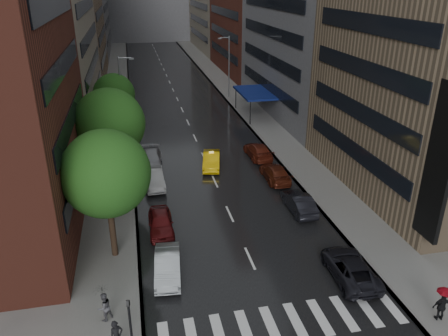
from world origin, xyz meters
The scene contains 17 objects.
ground centered at (0.00, 0.00, 0.00)m, with size 220.00×220.00×0.00m, color gray.
road centered at (0.00, 50.00, 0.01)m, with size 14.00×140.00×0.01m, color black.
sidewalk_left centered at (-9.00, 50.00, 0.07)m, with size 4.00×140.00×0.15m, color gray.
sidewalk_right centered at (9.00, 50.00, 0.07)m, with size 4.00×140.00×0.15m, color gray.
crosswalk centered at (0.20, -2.00, 0.01)m, with size 13.15×2.80×0.01m.
tree_near centered at (-8.60, 6.11, 5.95)m, with size 5.46×5.46×8.69m.
tree_mid centered at (-8.60, 15.50, 6.18)m, with size 5.67×5.67×9.03m.
tree_far centered at (-8.60, 30.21, 5.00)m, with size 4.59×4.59×7.31m.
taxi centered at (0.30, 19.28, 0.74)m, with size 1.57×4.49×1.48m, color yellow.
parked_cars_left centered at (-5.40, 13.48, 0.74)m, with size 2.49×22.16×1.53m.
parked_cars_right centered at (5.40, 11.30, 0.71)m, with size 2.59×25.07×1.46m.
ped_black_umbrella centered at (-9.00, 0.09, 1.39)m, with size 1.02×0.98×2.09m.
ped_red_umbrella centered at (8.33, -3.61, 1.33)m, with size 1.03×0.82×2.01m.
traffic_light centered at (-7.60, -2.86, 2.23)m, with size 0.18×0.15×3.45m.
street_lamp_left centered at (-7.72, 30.00, 4.89)m, with size 1.74×0.22×9.00m.
street_lamp_right centered at (7.72, 45.00, 4.89)m, with size 1.74×0.22×9.00m.
awning centered at (8.98, 35.00, 3.13)m, with size 4.00×8.00×3.12m.
Camera 1 is at (-6.64, -18.89, 16.79)m, focal length 35.00 mm.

